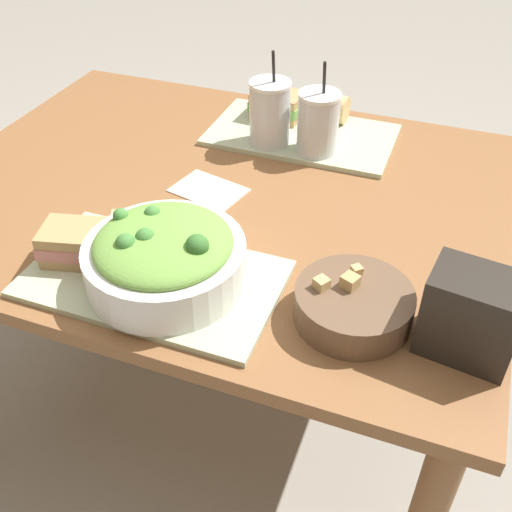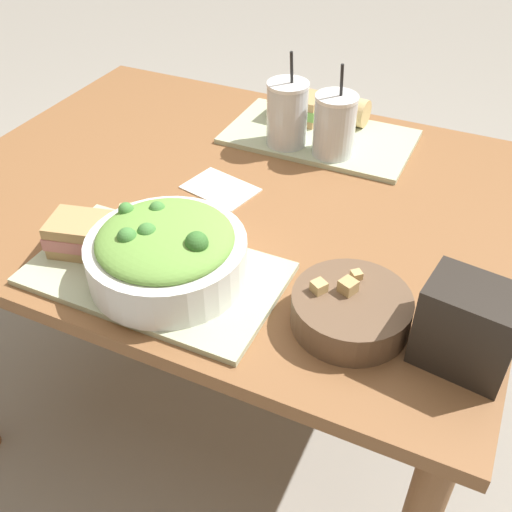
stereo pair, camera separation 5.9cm
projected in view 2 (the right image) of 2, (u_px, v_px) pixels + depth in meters
ground_plane at (236, 401)px, 1.74m from camera, size 12.00×12.00×0.00m
dining_table at (230, 225)px, 1.34m from camera, size 1.21×0.94×0.73m
tray_near at (156, 274)px, 1.05m from camera, size 0.44×0.25×0.01m
tray_far at (319, 137)px, 1.44m from camera, size 0.44×0.25×0.01m
salad_bowl at (167, 251)px, 1.01m from camera, size 0.27×0.27×0.12m
soup_bowl at (351, 309)px, 0.94m from camera, size 0.19×0.19×0.08m
sandwich_near at (84, 235)px, 1.07m from camera, size 0.14×0.11×0.06m
baguette_near at (152, 220)px, 1.11m from camera, size 0.13×0.11×0.07m
sandwich_far at (298, 106)px, 1.49m from camera, size 0.13×0.10×0.06m
baguette_far at (348, 110)px, 1.47m from camera, size 0.10×0.08×0.07m
drink_cup_dark at (287, 116)px, 1.36m from camera, size 0.09×0.09×0.22m
drink_cup_red at (334, 127)px, 1.33m from camera, size 0.09×0.09×0.21m
chip_bag at (468, 327)px, 0.86m from camera, size 0.15×0.11×0.14m
napkin_folded at (220, 189)px, 1.27m from camera, size 0.17×0.13×0.00m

